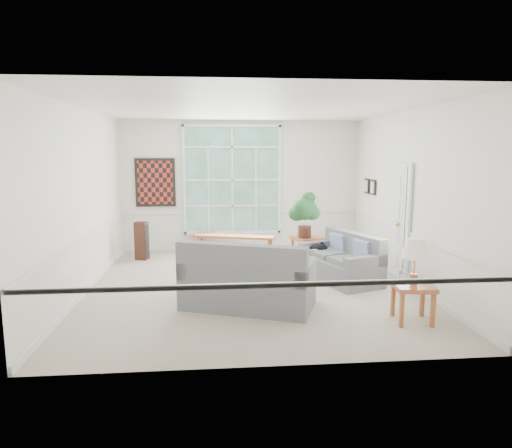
# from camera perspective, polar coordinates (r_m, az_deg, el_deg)

# --- Properties ---
(floor) EXTENTS (5.50, 6.00, 0.01)m
(floor) POSITION_cam_1_polar(r_m,az_deg,el_deg) (7.95, -0.59, -7.77)
(floor) COLOR #AB9E8D
(floor) RESTS_ON ground
(ceiling) EXTENTS (5.50, 6.00, 0.02)m
(ceiling) POSITION_cam_1_polar(r_m,az_deg,el_deg) (7.64, -0.63, 14.35)
(ceiling) COLOR white
(ceiling) RESTS_ON ground
(wall_back) EXTENTS (5.50, 0.02, 3.00)m
(wall_back) POSITION_cam_1_polar(r_m,az_deg,el_deg) (10.63, -1.91, 4.74)
(wall_back) COLOR white
(wall_back) RESTS_ON ground
(wall_front) EXTENTS (5.50, 0.02, 3.00)m
(wall_front) POSITION_cam_1_polar(r_m,az_deg,el_deg) (4.69, 2.31, -0.68)
(wall_front) COLOR white
(wall_front) RESTS_ON ground
(wall_left) EXTENTS (0.02, 6.00, 3.00)m
(wall_left) POSITION_cam_1_polar(r_m,az_deg,el_deg) (7.92, -20.88, 2.70)
(wall_left) COLOR white
(wall_left) RESTS_ON ground
(wall_right) EXTENTS (0.02, 6.00, 3.00)m
(wall_right) POSITION_cam_1_polar(r_m,az_deg,el_deg) (8.33, 18.63, 3.10)
(wall_right) COLOR white
(wall_right) RESTS_ON ground
(window_back) EXTENTS (2.30, 0.08, 2.40)m
(window_back) POSITION_cam_1_polar(r_m,az_deg,el_deg) (10.57, -2.98, 5.53)
(window_back) COLOR white
(window_back) RESTS_ON wall_back
(entry_door) EXTENTS (0.08, 0.90, 2.10)m
(entry_door) POSITION_cam_1_polar(r_m,az_deg,el_deg) (8.92, 16.71, 0.64)
(entry_door) COLOR white
(entry_door) RESTS_ON floor
(door_sidelight) EXTENTS (0.08, 0.26, 1.90)m
(door_sidelight) POSITION_cam_1_polar(r_m,az_deg,el_deg) (8.33, 18.34, 0.69)
(door_sidelight) COLOR white
(door_sidelight) RESTS_ON wall_right
(wall_art) EXTENTS (0.90, 0.06, 1.10)m
(wall_art) POSITION_cam_1_polar(r_m,az_deg,el_deg) (10.64, -12.47, 5.08)
(wall_art) COLOR #5B1C17
(wall_art) RESTS_ON wall_back
(wall_frame_near) EXTENTS (0.04, 0.26, 0.32)m
(wall_frame_near) POSITION_cam_1_polar(r_m,az_deg,el_deg) (9.93, 14.38, 4.46)
(wall_frame_near) COLOR black
(wall_frame_near) RESTS_ON wall_right
(wall_frame_far) EXTENTS (0.04, 0.26, 0.32)m
(wall_frame_far) POSITION_cam_1_polar(r_m,az_deg,el_deg) (10.31, 13.64, 4.64)
(wall_frame_far) COLOR black
(wall_frame_far) RESTS_ON wall_right
(loveseat_right) EXTENTS (1.31, 1.75, 0.85)m
(loveseat_right) POSITION_cam_1_polar(r_m,az_deg,el_deg) (8.32, 10.47, -4.11)
(loveseat_right) COLOR slate
(loveseat_right) RESTS_ON floor
(loveseat_front) EXTENTS (2.11, 1.58, 1.02)m
(loveseat_front) POSITION_cam_1_polar(r_m,az_deg,el_deg) (6.80, -0.94, -6.15)
(loveseat_front) COLOR slate
(loveseat_front) RESTS_ON floor
(coffee_table) EXTENTS (1.15, 0.83, 0.38)m
(coffee_table) POSITION_cam_1_polar(r_m,az_deg,el_deg) (8.19, -0.18, -5.83)
(coffee_table) COLOR #A6572E
(coffee_table) RESTS_ON floor
(pewter_bowl) EXTENTS (0.43, 0.43, 0.08)m
(pewter_bowl) POSITION_cam_1_polar(r_m,az_deg,el_deg) (8.12, 0.18, -4.26)
(pewter_bowl) COLOR #9E9EA3
(pewter_bowl) RESTS_ON coffee_table
(window_bench) EXTENTS (1.86, 0.87, 0.43)m
(window_bench) POSITION_cam_1_polar(r_m,az_deg,el_deg) (10.31, -2.72, -2.61)
(window_bench) COLOR #A6572E
(window_bench) RESTS_ON floor
(end_table) EXTENTS (0.72, 0.72, 0.55)m
(end_table) POSITION_cam_1_polar(r_m,az_deg,el_deg) (9.54, 6.42, -3.24)
(end_table) COLOR #A6572E
(end_table) RESTS_ON floor
(houseplant) EXTENTS (0.78, 0.78, 0.95)m
(houseplant) POSITION_cam_1_polar(r_m,az_deg,el_deg) (9.35, 6.11, 1.18)
(houseplant) COLOR #23562B
(houseplant) RESTS_ON end_table
(side_table) EXTENTS (0.56, 0.56, 0.52)m
(side_table) POSITION_cam_1_polar(r_m,az_deg,el_deg) (6.63, 18.96, -9.30)
(side_table) COLOR #A6572E
(side_table) RESTS_ON floor
(table_lamp) EXTENTS (0.47, 0.47, 0.63)m
(table_lamp) POSITION_cam_1_polar(r_m,az_deg,el_deg) (6.50, 19.21, -4.42)
(table_lamp) COLOR silver
(table_lamp) RESTS_ON side_table
(pet_bed) EXTENTS (0.57, 0.57, 0.13)m
(pet_bed) POSITION_cam_1_polar(r_m,az_deg,el_deg) (10.30, -8.16, -3.56)
(pet_bed) COLOR gray
(pet_bed) RESTS_ON floor
(floor_speaker) EXTENTS (0.30, 0.26, 0.81)m
(floor_speaker) POSITION_cam_1_polar(r_m,az_deg,el_deg) (10.06, -14.10, -2.05)
(floor_speaker) COLOR #3A1C13
(floor_speaker) RESTS_ON floor
(cat) EXTENTS (0.42, 0.39, 0.16)m
(cat) POSITION_cam_1_polar(r_m,az_deg,el_deg) (8.69, 7.85, -2.88)
(cat) COLOR black
(cat) RESTS_ON loveseat_right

